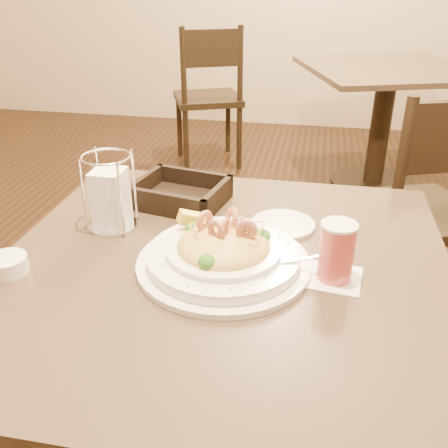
% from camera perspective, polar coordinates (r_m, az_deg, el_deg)
% --- Properties ---
extents(main_table, '(0.90, 0.90, 0.74)m').
position_cam_1_polar(main_table, '(1.13, -0.19, -14.56)').
color(main_table, black).
rests_on(main_table, ground).
extents(background_table, '(1.14, 1.14, 0.74)m').
position_cam_1_polar(background_table, '(3.19, 17.74, 12.63)').
color(background_table, black).
rests_on(background_table, ground).
extents(dining_chair_near, '(0.54, 0.54, 0.93)m').
position_cam_1_polar(dining_chair_near, '(1.89, 21.68, 1.69)').
color(dining_chair_near, black).
rests_on(dining_chair_near, ground).
extents(dining_chair_far, '(0.55, 0.55, 0.93)m').
position_cam_1_polar(dining_chair_far, '(3.41, -1.74, 14.71)').
color(dining_chair_far, black).
rests_on(dining_chair_far, ground).
extents(pasta_bowl, '(0.38, 0.34, 0.11)m').
position_cam_1_polar(pasta_bowl, '(0.97, -0.07, -3.28)').
color(pasta_bowl, white).
rests_on(pasta_bowl, main_table).
extents(drink_glass, '(0.12, 0.12, 0.12)m').
position_cam_1_polar(drink_glass, '(0.94, 12.72, -3.15)').
color(drink_glass, white).
rests_on(drink_glass, main_table).
extents(bread_basket, '(0.24, 0.21, 0.06)m').
position_cam_1_polar(bread_basket, '(1.24, -4.97, 3.30)').
color(bread_basket, black).
rests_on(bread_basket, main_table).
extents(napkin_caddy, '(0.11, 0.11, 0.17)m').
position_cam_1_polar(napkin_caddy, '(1.13, -12.85, 3.03)').
color(napkin_caddy, silver).
rests_on(napkin_caddy, main_table).
extents(side_plate, '(0.18, 0.18, 0.01)m').
position_cam_1_polar(side_plate, '(1.14, 6.75, -0.06)').
color(side_plate, white).
rests_on(side_plate, main_table).
extents(butter_ramekin, '(0.09, 0.09, 0.03)m').
position_cam_1_polar(butter_ramekin, '(1.05, -23.52, -4.31)').
color(butter_ramekin, white).
rests_on(butter_ramekin, main_table).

